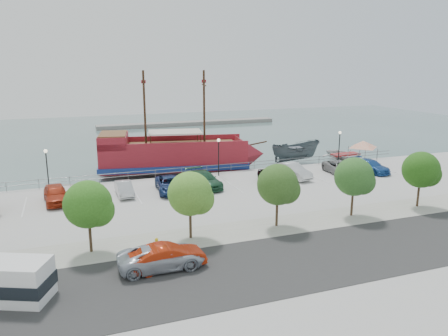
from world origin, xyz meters
name	(u,v)px	position (x,y,z in m)	size (l,w,h in m)	color
ground	(240,200)	(0.00, 0.00, -1.00)	(160.00, 160.00, 0.00)	#47635F
land_slab	(380,300)	(0.00, -21.00, -0.60)	(100.00, 58.00, 1.20)	#AAAAAA
street	(330,255)	(0.00, -16.00, 0.01)	(100.00, 8.00, 0.04)	#2D2D2D
sidewalk	(288,224)	(0.00, -10.00, 0.01)	(100.00, 4.00, 0.05)	gray
seawall_railing	(215,169)	(0.00, 7.80, 0.53)	(50.00, 0.06, 1.00)	slate
far_shore	(189,123)	(10.00, 55.00, -0.60)	(40.00, 3.00, 0.80)	gray
pirate_ship	(186,155)	(-2.05, 13.07, 1.22)	(21.32, 9.36, 13.24)	maroon
patrol_boat	(296,153)	(13.48, 12.86, 0.41)	(2.74, 7.28, 2.82)	#4B555B
speedboat	(345,157)	(20.44, 11.22, -0.33)	(4.65, 6.52, 1.35)	silver
dock_west	(81,189)	(-14.94, 9.20, -0.78)	(7.72, 2.21, 0.44)	slate
dock_mid	(270,171)	(7.83, 9.20, -0.80)	(7.03, 2.01, 0.40)	#6C635C
dock_east	(326,166)	(16.04, 9.20, -0.82)	(6.28, 1.79, 0.36)	gray
canopy_tent	(363,141)	(19.11, 5.85, 2.99)	(4.41, 4.41, 3.44)	slate
street_van	(162,257)	(-10.99, -13.99, 0.76)	(2.51, 5.45, 1.51)	#A2ABB9
street_sedan	(168,257)	(-10.65, -14.16, 0.78)	(1.64, 4.71, 1.55)	#AF270C
fire_hydrant	(157,242)	(-10.68, -10.80, 0.38)	(0.24, 0.24, 0.70)	gold
lamp_post_left	(47,163)	(-18.00, 6.50, 2.94)	(0.36, 0.36, 4.28)	black
lamp_post_mid	(219,150)	(0.00, 6.50, 2.94)	(0.36, 0.36, 4.28)	black
lamp_post_right	(339,142)	(16.00, 6.50, 2.94)	(0.36, 0.36, 4.28)	black
tree_b	(90,206)	(-14.85, -10.07, 3.30)	(3.30, 3.20, 5.00)	#473321
tree_c	(192,195)	(-7.85, -10.07, 3.30)	(3.30, 3.20, 5.00)	#473321
tree_d	(280,186)	(-0.85, -10.07, 3.30)	(3.30, 3.20, 5.00)	#473321
tree_e	(356,178)	(6.15, -10.07, 3.30)	(3.30, 3.20, 5.00)	#473321
tree_f	(423,171)	(13.15, -10.07, 3.30)	(3.30, 3.20, 5.00)	#473321
parked_car_a	(56,194)	(-17.32, 2.32, 0.84)	(1.98, 4.93, 1.68)	#A82D14
parked_car_b	(124,189)	(-11.11, 2.50, 0.68)	(1.43, 4.11, 1.35)	silver
parked_car_c	(170,184)	(-6.66, 2.14, 0.76)	(2.53, 5.47, 1.52)	navy
parked_car_d	(204,179)	(-2.97, 2.62, 0.80)	(2.26, 5.55, 1.61)	#215134
parked_car_e	(268,176)	(4.04, 2.00, 0.71)	(1.67, 4.14, 1.41)	black
parked_car_f	(292,171)	(7.37, 2.68, 0.82)	(1.74, 5.00, 1.65)	silver
parked_car_g	(340,168)	(13.48, 2.43, 0.74)	(2.45, 5.32, 1.48)	gray
parked_car_h	(370,166)	(17.30, 1.94, 0.74)	(2.06, 5.07, 1.47)	#1D4C94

